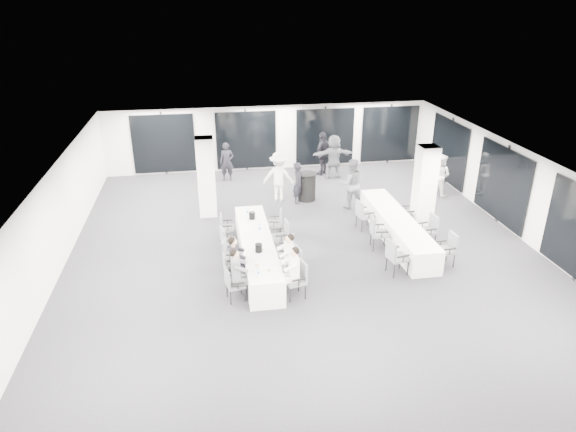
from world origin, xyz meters
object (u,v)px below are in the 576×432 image
Objects in this scene: chair_main_right_near at (298,277)px; standing_guest_a at (298,180)px; chair_main_left_second at (231,268)px; chair_main_right_fourth at (282,234)px; chair_main_right_mid at (288,250)px; chair_main_left_fourth at (227,240)px; chair_main_left_far at (225,225)px; standing_guest_b at (351,180)px; chair_main_left_mid at (229,253)px; ice_bucket_far at (252,216)px; chair_main_left_near at (232,282)px; chair_main_right_far at (277,221)px; banquet_table_main at (257,251)px; chair_main_right_second at (293,263)px; banquet_table_side at (396,228)px; standing_guest_d at (323,150)px; chair_side_right_near at (448,247)px; chair_side_left_near at (395,255)px; ice_bucket_near at (259,248)px; standing_guest_f at (334,154)px; cocktail_table at (307,186)px; chair_side_left_far at (363,213)px; standing_guest_h at (441,172)px; standing_guest_g at (227,159)px; chair_side_right_far at (411,211)px; standing_guest_c at (279,173)px; chair_side_right_mid at (429,228)px; chair_side_left_mid at (377,231)px.

chair_main_right_near is 0.56× the size of standing_guest_a.
chair_main_right_fourth is at bearing 132.71° from chair_main_left_second.
chair_main_left_second is at bearing 128.45° from chair_main_right_mid.
chair_main_right_near reaches higher than chair_main_left_fourth.
chair_main_left_far is 5.04m from standing_guest_b.
chair_main_left_mid is 4.08× the size of ice_bucket_far.
chair_main_left_near reaches higher than chair_main_right_far.
chair_main_left_far is (-0.83, 1.66, 0.12)m from banquet_table_main.
chair_main_right_far is at bearing -11.01° from chair_main_right_second.
banquet_table_side is 6.65m from standing_guest_d.
chair_main_left_second is 6.21m from chair_side_right_near.
chair_side_left_near is (4.53, -1.86, 0.07)m from chair_main_left_fourth.
ice_bucket_near reaches higher than chair_main_left_far.
chair_main_right_mid is (-0.00, 0.83, -0.02)m from chair_main_right_second.
standing_guest_f is at bearing 53.88° from ice_bucket_far.
cocktail_table is 4.66× the size of ice_bucket_far.
standing_guest_b is at bearing 166.15° from chair_side_left_far.
chair_main_left_far is at bearing 54.05° from chair_main_right_fourth.
standing_guest_a is 5.53m from ice_bucket_near.
standing_guest_h is at bearing 135.31° from chair_side_left_near.
standing_guest_d is (3.64, 7.39, 0.69)m from banquet_table_main.
standing_guest_d is (-0.17, 3.81, 0.02)m from standing_guest_b.
banquet_table_main is at bearing 41.56° from chair_main_left_fourth.
chair_side_left_far is at bearing -65.35° from cocktail_table.
chair_main_right_second is 8.65m from standing_guest_g.
chair_main_left_far is 6.19m from chair_side_right_far.
banquet_table_main is at bearing 140.89° from chair_main_left_second.
chair_main_left_mid is 6.53m from chair_side_right_far.
chair_main_right_mid is 4.25× the size of ice_bucket_near.
chair_main_right_mid is at bearing -75.12° from standing_guest_g.
chair_main_right_mid is 4.92m from standing_guest_a.
standing_guest_c is at bearing -49.22° from standing_guest_g.
chair_main_right_fourth is 0.46× the size of standing_guest_d.
chair_main_right_mid is 0.46× the size of standing_guest_c.
chair_main_left_mid is at bearing -76.25° from chair_side_left_far.
chair_main_right_mid is 1.10× the size of chair_main_right_far.
banquet_table_main is at bearing 46.32° from standing_guest_b.
chair_side_right_mid is (0.84, -0.57, 0.19)m from banquet_table_side.
chair_main_right_fourth reaches higher than chair_main_left_far.
chair_main_left_second reaches higher than banquet_table_main.
chair_side_right_far is at bearing 161.89° from standing_guest_c.
standing_guest_h is at bearing 114.99° from chair_main_left_near.
banquet_table_side is 5.15× the size of chair_main_right_mid.
chair_main_right_far is 5.78m from standing_guest_g.
standing_guest_b is 3.32m from standing_guest_f.
chair_main_right_second is 0.99× the size of chair_side_left_near.
chair_main_right_fourth is 7.37m from standing_guest_d.
standing_guest_f reaches higher than ice_bucket_far.
chair_side_left_mid is at bearing -10.79° from chair_side_left_far.
standing_guest_b is at bearing 144.86° from chair_main_left_mid.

